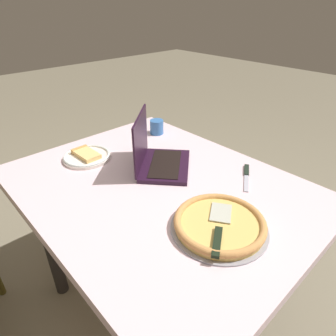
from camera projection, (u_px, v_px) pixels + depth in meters
ground_plane at (161, 292)px, 1.57m from camera, size 12.00×12.00×0.00m
dining_table at (159, 199)px, 1.25m from camera, size 1.25×0.97×0.71m
laptop at (157, 156)px, 1.31m from camera, size 0.36×0.37×0.25m
pizza_plate at (87, 156)px, 1.40m from camera, size 0.23×0.23×0.04m
pizza_tray at (219, 224)px, 0.97m from camera, size 0.33×0.33×0.04m
table_knife at (246, 175)px, 1.27m from camera, size 0.13×0.19×0.01m
drink_cup at (157, 127)px, 1.64m from camera, size 0.08×0.08×0.08m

